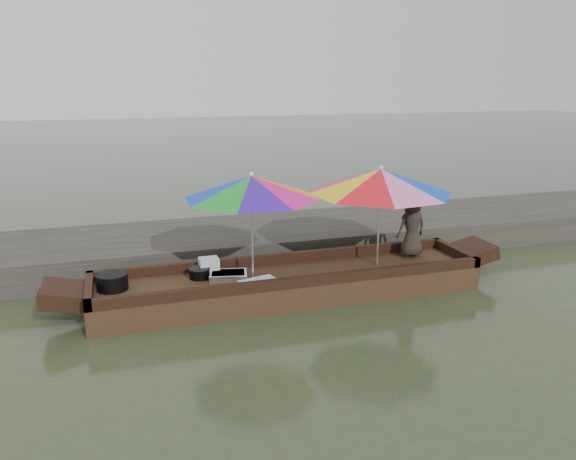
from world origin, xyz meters
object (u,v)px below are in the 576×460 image
object	(u,v)px
tray_scallop	(259,283)
umbrella_bow	(252,226)
tray_crayfish	(228,275)
charcoal_grill	(200,273)
umbrella_stern	(379,216)
supply_bag	(209,266)
cooking_pot	(112,282)
vendor	(412,226)
boat_hull	(290,285)

from	to	relation	value
tray_scallop	umbrella_bow	size ratio (longest dim) A/B	0.28
tray_crayfish	charcoal_grill	bearing A→B (deg)	160.79
umbrella_bow	umbrella_stern	bearing A→B (deg)	0.00
supply_bag	umbrella_stern	xyz separation A→B (m)	(2.57, -0.32, 0.65)
cooking_pot	vendor	bearing A→B (deg)	1.34
charcoal_grill	cooking_pot	bearing A→B (deg)	-175.58
boat_hull	vendor	world-z (taller)	vendor
umbrella_bow	umbrella_stern	xyz separation A→B (m)	(1.98, 0.00, 0.00)
supply_bag	umbrella_stern	size ratio (longest dim) A/B	0.13
tray_scallop	boat_hull	bearing A→B (deg)	29.64
umbrella_bow	umbrella_stern	size ratio (longest dim) A/B	0.88
tray_crayfish	supply_bag	size ratio (longest dim) A/B	1.91
vendor	umbrella_stern	size ratio (longest dim) A/B	0.47
tray_scallop	supply_bag	size ratio (longest dim) A/B	1.91
vendor	umbrella_stern	xyz separation A→B (m)	(-0.72, -0.25, 0.27)
tray_crayfish	tray_scallop	xyz separation A→B (m)	(0.36, -0.41, -0.01)
cooking_pot	charcoal_grill	xyz separation A→B (m)	(1.21, 0.09, -0.04)
charcoal_grill	boat_hull	bearing A→B (deg)	-10.16
charcoal_grill	tray_scallop	bearing A→B (deg)	-36.06
charcoal_grill	umbrella_stern	size ratio (longest dim) A/B	0.14
umbrella_stern	umbrella_bow	bearing A→B (deg)	180.00
boat_hull	vendor	bearing A→B (deg)	6.64
boat_hull	tray_scallop	distance (m)	0.67
cooking_pot	tray_crayfish	size ratio (longest dim) A/B	0.79
umbrella_bow	umbrella_stern	world-z (taller)	same
cooking_pot	charcoal_grill	bearing A→B (deg)	4.42
supply_bag	vendor	size ratio (longest dim) A/B	0.28
boat_hull	umbrella_stern	world-z (taller)	umbrella_stern
boat_hull	cooking_pot	world-z (taller)	cooking_pot
supply_bag	vendor	world-z (taller)	vendor
tray_scallop	umbrella_stern	size ratio (longest dim) A/B	0.25
tray_crayfish	supply_bag	world-z (taller)	supply_bag
boat_hull	charcoal_grill	size ratio (longest dim) A/B	19.30
umbrella_bow	vendor	bearing A→B (deg)	5.26
tray_crayfish	supply_bag	bearing A→B (deg)	136.10
charcoal_grill	vendor	bearing A→B (deg)	0.26
boat_hull	umbrella_stern	xyz separation A→B (m)	(1.42, 0.00, 0.95)
supply_bag	vendor	xyz separation A→B (m)	(3.29, -0.08, 0.37)
tray_crayfish	umbrella_bow	world-z (taller)	umbrella_bow
boat_hull	umbrella_bow	world-z (taller)	umbrella_bow
supply_bag	charcoal_grill	bearing A→B (deg)	-149.47
tray_scallop	tray_crayfish	bearing A→B (deg)	131.20
cooking_pot	tray_scallop	size ratio (longest dim) A/B	0.79
supply_bag	umbrella_bow	bearing A→B (deg)	-29.18
tray_crayfish	vendor	bearing A→B (deg)	2.86
supply_bag	umbrella_stern	distance (m)	2.67
cooking_pot	charcoal_grill	size ratio (longest dim) A/B	1.42
tray_crayfish	supply_bag	xyz separation A→B (m)	(-0.24, 0.23, 0.09)
vendor	tray_crayfish	bearing A→B (deg)	-2.45
boat_hull	umbrella_bow	xyz separation A→B (m)	(-0.57, 0.00, 0.95)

